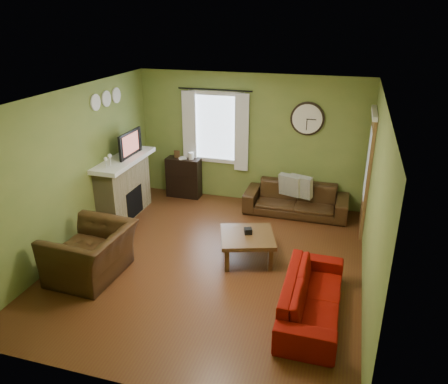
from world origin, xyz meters
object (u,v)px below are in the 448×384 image
(armchair, at_px, (91,253))
(sofa_red, at_px, (312,296))
(sofa_brown, at_px, (296,199))
(bookshelf, at_px, (184,177))
(coffee_table, at_px, (247,247))

(armchair, bearing_deg, sofa_red, 92.48)
(sofa_brown, xyz_separation_m, armchair, (-2.61, -3.05, 0.09))
(bookshelf, relative_size, sofa_red, 0.46)
(armchair, bearing_deg, bookshelf, 178.67)
(sofa_red, distance_m, armchair, 3.23)
(sofa_red, bearing_deg, armchair, 90.16)
(sofa_red, distance_m, coffee_table, 1.56)
(sofa_red, xyz_separation_m, coffee_table, (-1.12, 1.08, -0.05))
(sofa_brown, bearing_deg, bookshelf, 175.55)
(bookshelf, relative_size, sofa_brown, 0.43)
(sofa_red, relative_size, coffee_table, 2.23)
(sofa_brown, bearing_deg, armchair, -130.53)
(bookshelf, height_order, sofa_brown, bookshelf)
(bookshelf, xyz_separation_m, armchair, (-0.21, -3.23, -0.04))
(sofa_red, xyz_separation_m, armchair, (-3.23, -0.01, 0.11))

